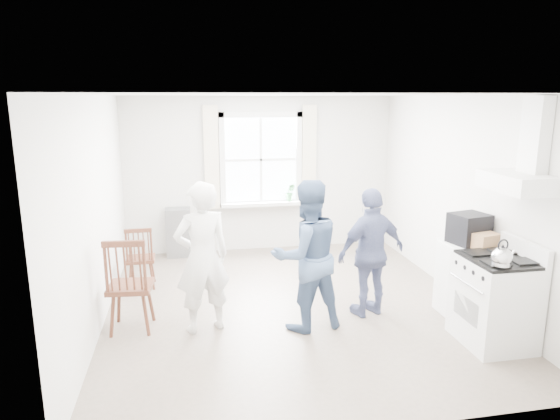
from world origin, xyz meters
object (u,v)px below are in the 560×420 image
(stereo_stack, at_px, (469,229))
(windsor_chair_a, at_px, (140,251))
(gas_stove, at_px, (495,300))
(person_right, at_px, (371,253))
(person_left, at_px, (202,258))
(windsor_chair_b, at_px, (127,276))
(low_cabinet, at_px, (465,279))
(person_mid, at_px, (307,256))

(stereo_stack, bearing_deg, windsor_chair_a, 157.98)
(gas_stove, bearing_deg, stereo_stack, 84.33)
(stereo_stack, height_order, windsor_chair_a, stereo_stack)
(gas_stove, height_order, person_right, person_right)
(windsor_chair_a, distance_m, person_left, 1.64)
(windsor_chair_b, bearing_deg, low_cabinet, -3.49)
(windsor_chair_b, xyz_separation_m, person_right, (2.79, -0.00, 0.10))
(windsor_chair_a, relative_size, person_left, 0.52)
(low_cabinet, height_order, windsor_chair_a, low_cabinet)
(low_cabinet, bearing_deg, person_right, 167.90)
(windsor_chair_a, height_order, windsor_chair_b, windsor_chair_b)
(low_cabinet, bearing_deg, stereo_stack, 85.69)
(gas_stove, height_order, windsor_chair_b, gas_stove)
(windsor_chair_a, height_order, person_right, person_right)
(gas_stove, xyz_separation_m, person_right, (-1.03, 0.94, 0.29))
(low_cabinet, bearing_deg, person_left, 176.76)
(stereo_stack, distance_m, windsor_chair_a, 4.22)
(windsor_chair_b, height_order, person_left, person_left)
(low_cabinet, relative_size, person_left, 0.53)
(person_mid, xyz_separation_m, person_right, (0.84, 0.20, -0.08))
(gas_stove, xyz_separation_m, person_mid, (-1.87, 0.73, 0.37))
(gas_stove, relative_size, person_left, 0.66)
(stereo_stack, height_order, windsor_chair_b, stereo_stack)
(person_left, bearing_deg, gas_stove, 148.73)
(person_left, bearing_deg, stereo_stack, 161.76)
(person_left, distance_m, person_right, 1.98)
(stereo_stack, relative_size, windsor_chair_a, 0.52)
(person_left, bearing_deg, low_cabinet, 161.69)
(windsor_chair_b, bearing_deg, person_right, -0.04)
(low_cabinet, relative_size, person_right, 0.58)
(low_cabinet, xyz_separation_m, person_left, (-3.08, 0.17, 0.40))
(person_mid, relative_size, person_right, 1.10)
(low_cabinet, relative_size, stereo_stack, 1.94)
(windsor_chair_b, bearing_deg, gas_stove, -13.79)
(stereo_stack, relative_size, windsor_chair_b, 0.42)
(windsor_chair_a, distance_m, person_right, 3.09)
(stereo_stack, xyz_separation_m, person_left, (-3.08, 0.17, -0.22))
(person_left, relative_size, person_right, 1.10)
(windsor_chair_b, xyz_separation_m, person_left, (0.81, -0.06, 0.18))
(stereo_stack, bearing_deg, person_mid, 179.10)
(windsor_chair_a, distance_m, windsor_chair_b, 1.34)
(windsor_chair_b, bearing_deg, windsor_chair_a, 89.46)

